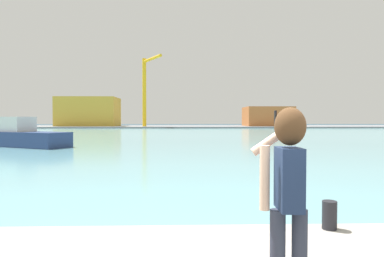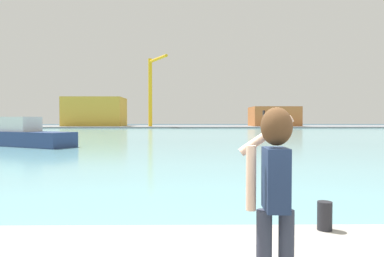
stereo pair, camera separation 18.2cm
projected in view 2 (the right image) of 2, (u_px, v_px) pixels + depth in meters
name	position (u px, v px, depth m)	size (l,w,h in m)	color
ground_plane	(194.00, 134.00, 53.31)	(220.00, 220.00, 0.00)	#334751
harbor_water	(193.00, 133.00, 55.31)	(140.00, 100.00, 0.02)	#6BA8B2
far_shore_dock	(191.00, 127.00, 95.29)	(140.00, 20.00, 0.43)	gray
person_photographer	(274.00, 183.00, 3.07)	(0.53, 0.55, 1.74)	#2D3342
harbor_bollard	(325.00, 216.00, 5.06)	(0.21, 0.21, 0.42)	black
boat_moored	(28.00, 136.00, 28.80)	(8.64, 6.18, 2.47)	navy
warehouse_left	(95.00, 112.00, 94.86)	(15.65, 10.94, 7.82)	gold
warehouse_right	(274.00, 116.00, 94.75)	(12.49, 10.61, 5.25)	#B26633
port_crane	(152.00, 85.00, 87.72)	(5.58, 9.61, 17.47)	yellow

